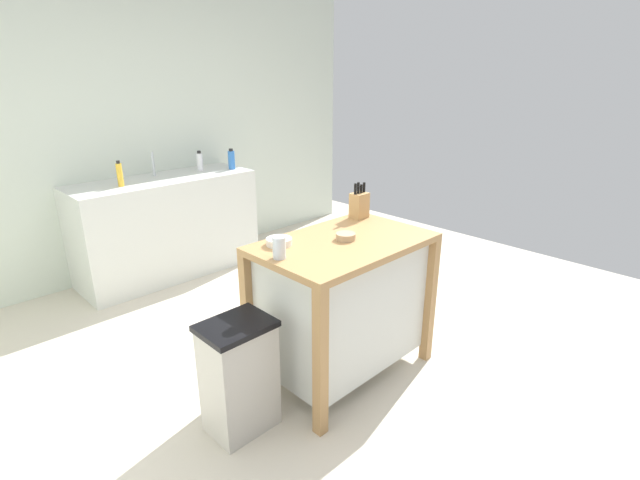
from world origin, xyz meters
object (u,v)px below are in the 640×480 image
Objects in this scene: kitchen_island at (343,300)px; bottle_spray_cleaner at (120,174)px; knife_block at (359,205)px; drinking_cup at (279,248)px; bottle_dish_soap at (200,161)px; sink_faucet at (153,164)px; bottle_hand_soap at (231,160)px; bowl_ceramic_wide at (279,241)px; trash_bin at (239,376)px; bowl_ceramic_small at (346,236)px.

bottle_spray_cleaner reaches higher than kitchen_island.
knife_block is 2.06× the size of drinking_cup.
sink_faucet is at bearing 170.52° from bottle_dish_soap.
bottle_hand_soap is 1.08m from bottle_spray_cleaner.
bottle_dish_soap is at bearing 9.08° from bottle_spray_cleaner.
bowl_ceramic_wide is at bearing -117.34° from bottle_hand_soap.
bottle_spray_cleaner is at bearing -170.92° from bottle_dish_soap.
sink_faucet is (0.30, 2.14, 0.12)m from bowl_ceramic_wide.
kitchen_island is 2.36m from bottle_dish_soap.
bottle_hand_soap is at bearing 82.07° from knife_block.
trash_bin is 3.35× the size of bottle_dish_soap.
bowl_ceramic_wide is 0.23× the size of trash_bin.
knife_block reaches higher than bowl_ceramic_small.
bottle_spray_cleaner reaches higher than bottle_hand_soap.
bottle_dish_soap reaches higher than kitchen_island.
bottle_dish_soap reaches higher than drinking_cup.
bowl_ceramic_wide reaches higher than trash_bin.
bottle_hand_soap reaches higher than kitchen_island.
kitchen_island is at bearing -149.64° from knife_block.
trash_bin is (-0.78, 0.02, -0.59)m from bowl_ceramic_small.
trash_bin is (-1.16, -0.21, -0.66)m from knife_block.
bowl_ceramic_small is 0.97× the size of drinking_cup.
sink_faucet reaches higher than bowl_ceramic_small.
knife_block reaches higher than drinking_cup.
knife_block is 0.87m from drinking_cup.
kitchen_island reaches higher than trash_bin.
sink_faucet is at bearing 161.18° from bottle_hand_soap.
drinking_cup is 0.54× the size of sink_faucet.
kitchen_island is 4.87× the size of bottle_spray_cleaner.
bowl_ceramic_small is at bearing 2.34° from kitchen_island.
bottle_dish_soap is at bearing -9.48° from sink_faucet.
sink_faucet reaches higher than bowl_ceramic_wide.
kitchen_island is 4.26× the size of knife_block.
bottle_spray_cleaner is (-0.39, -0.20, -0.01)m from sink_faucet.
drinking_cup is 2.33m from sink_faucet.
drinking_cup reaches higher than bowl_ceramic_wide.
bottle_spray_cleaner is (-0.09, 1.93, 0.11)m from bowl_ceramic_wide.
bowl_ceramic_small is 2.21m from bottle_hand_soap.
sink_faucet is 1.03× the size of bottle_spray_cleaner.
bowl_ceramic_small is 0.61× the size of bottle_dish_soap.
knife_block and bottle_spray_cleaner have the same top height.
knife_block reaches higher than kitchen_island.
bowl_ceramic_small is (0.02, 0.00, 0.41)m from kitchen_island.
bottle_hand_soap reaches higher than bowl_ceramic_small.
drinking_cup is (-0.13, -0.15, 0.04)m from bowl_ceramic_wide.
kitchen_island is at bearing -6.27° from drinking_cup.
knife_block is at bearing -78.54° from sink_faucet.
bowl_ceramic_small is at bearing -107.07° from bottle_hand_soap.
sink_faucet is 0.73m from bottle_hand_soap.
trash_bin is at bearing -107.65° from sink_faucet.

